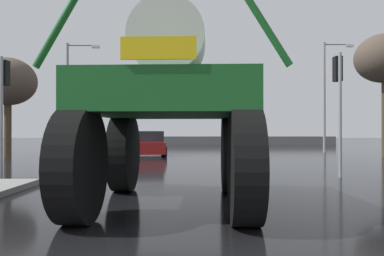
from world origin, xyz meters
name	(u,v)px	position (x,y,z in m)	size (l,w,h in m)	color
ground_plane	(187,160)	(0.00, 18.00, 0.00)	(120.00, 120.00, 0.00)	black
oversize_sprayer	(170,109)	(-0.23, 6.07, 2.01)	(4.26, 5.56, 4.67)	black
sedan_ahead	(150,144)	(-2.37, 21.72, 0.71)	(2.30, 4.29, 1.52)	maroon
traffic_signal_near_left	(3,90)	(-6.11, 10.87, 2.94)	(0.24, 0.54, 4.03)	gray
traffic_signal_near_right	(338,87)	(5.14, 10.87, 3.03)	(0.24, 0.54, 4.16)	gray
traffic_signal_far_left	(261,111)	(5.63, 27.72, 3.04)	(0.24, 0.55, 4.17)	gray
traffic_signal_far_right	(229,113)	(3.14, 27.73, 2.92)	(0.24, 0.55, 4.01)	gray
streetlight_far_left	(70,91)	(-7.81, 23.23, 4.14)	(2.21, 0.24, 7.33)	gray
streetlight_far_right	(326,91)	(9.75, 25.06, 4.38)	(2.15, 0.24, 7.80)	gray
bare_tree_left	(7,82)	(-10.48, 20.23, 4.35)	(3.25, 3.25, 5.78)	#473828
bare_tree_right	(383,59)	(11.59, 20.63, 5.78)	(3.40, 3.40, 7.27)	#473828
roadside_barrier	(189,141)	(0.00, 39.63, 0.45)	(31.67, 0.24, 0.90)	#59595B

